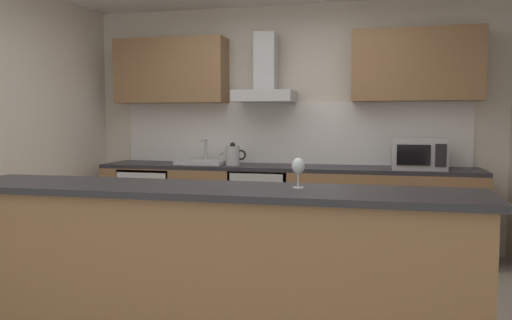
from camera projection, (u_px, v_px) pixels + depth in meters
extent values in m
cube|color=gray|center=(242.00, 308.00, 3.80)|extent=(5.41, 4.91, 0.02)
cube|color=silver|center=(290.00, 127.00, 5.64)|extent=(5.41, 0.12, 2.60)
cube|color=white|center=(289.00, 133.00, 5.58)|extent=(3.75, 0.02, 0.66)
cube|color=olive|center=(283.00, 211.00, 5.34)|extent=(3.89, 0.60, 0.86)
cube|color=#28282D|center=(284.00, 168.00, 5.31)|extent=(3.89, 0.60, 0.04)
cube|color=olive|center=(206.00, 270.00, 3.10)|extent=(3.14, 0.52, 0.94)
cube|color=#28282D|center=(206.00, 190.00, 3.07)|extent=(3.24, 0.64, 0.04)
cube|color=olive|center=(171.00, 71.00, 5.68)|extent=(1.24, 0.32, 0.70)
cube|color=olive|center=(416.00, 65.00, 5.07)|extent=(1.24, 0.32, 0.70)
cube|color=slate|center=(263.00, 207.00, 5.37)|extent=(0.60, 0.56, 0.80)
cube|color=black|center=(256.00, 219.00, 5.10)|extent=(0.50, 0.02, 0.48)
cube|color=#B7BABC|center=(256.00, 178.00, 5.06)|extent=(0.54, 0.02, 0.09)
cylinder|color=#B7BABC|center=(255.00, 195.00, 5.04)|extent=(0.49, 0.02, 0.02)
cube|color=white|center=(154.00, 206.00, 5.67)|extent=(0.58, 0.56, 0.85)
cube|color=silver|center=(142.00, 211.00, 5.39)|extent=(0.55, 0.02, 0.80)
cylinder|color=#B7BABC|center=(160.00, 208.00, 5.31)|extent=(0.02, 0.02, 0.38)
cube|color=#B7BABC|center=(419.00, 154.00, 4.93)|extent=(0.50, 0.36, 0.30)
cube|color=black|center=(414.00, 155.00, 4.76)|extent=(0.30, 0.02, 0.19)
cube|color=black|center=(441.00, 155.00, 4.71)|extent=(0.10, 0.01, 0.21)
cube|color=silver|center=(202.00, 162.00, 5.49)|extent=(0.50, 0.40, 0.04)
cylinder|color=#B7BABC|center=(206.00, 151.00, 5.61)|extent=(0.03, 0.03, 0.26)
cylinder|color=#B7BABC|center=(204.00, 141.00, 5.52)|extent=(0.03, 0.16, 0.03)
cylinder|color=#B7BABC|center=(233.00, 156.00, 5.37)|extent=(0.15, 0.15, 0.20)
sphere|color=black|center=(233.00, 145.00, 5.36)|extent=(0.06, 0.06, 0.06)
cone|color=#B7BABC|center=(223.00, 152.00, 5.39)|extent=(0.09, 0.04, 0.07)
torus|color=black|center=(241.00, 155.00, 5.34)|extent=(0.11, 0.02, 0.11)
cube|color=#B7BABC|center=(265.00, 96.00, 5.38)|extent=(0.62, 0.45, 0.12)
cube|color=#B7BABC|center=(266.00, 62.00, 5.40)|extent=(0.22, 0.22, 0.60)
cylinder|color=silver|center=(298.00, 188.00, 2.99)|extent=(0.07, 0.07, 0.01)
cylinder|color=silver|center=(298.00, 179.00, 2.99)|extent=(0.01, 0.01, 0.09)
ellipsoid|color=silver|center=(298.00, 166.00, 2.98)|extent=(0.08, 0.08, 0.10)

